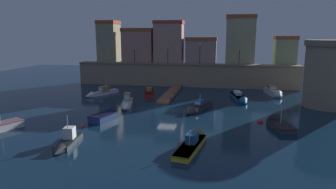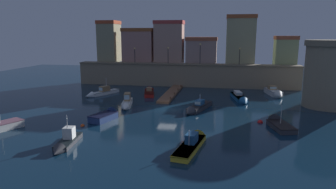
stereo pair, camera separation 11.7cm
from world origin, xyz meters
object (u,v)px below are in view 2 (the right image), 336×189
object	(u,v)px
moored_boat_7	(240,98)
fortress_tower	(329,74)
moored_boat_4	(149,92)
moored_boat_6	(107,115)
moored_boat_5	(275,93)
moored_boat_0	(127,103)
moored_boat_1	(193,142)
mooring_buoy_1	(83,126)
quay_lamp_0	(135,52)
moored_boat_8	(101,92)
quay_lamp_2	(200,51)
mooring_buoy_0	(260,123)
moored_boat_9	(197,108)
quay_lamp_1	(168,52)
moored_boat_10	(65,143)
moored_boat_3	(277,124)
quay_lamp_3	(240,53)

from	to	relation	value
moored_boat_7	fortress_tower	bearing A→B (deg)	69.67
moored_boat_4	moored_boat_6	world-z (taller)	moored_boat_6
fortress_tower	moored_boat_7	size ratio (longest dim) A/B	1.22
fortress_tower	moored_boat_5	size ratio (longest dim) A/B	1.47
moored_boat_0	moored_boat_1	world-z (taller)	moored_boat_1
moored_boat_7	moored_boat_0	bearing A→B (deg)	-76.78
moored_boat_5	mooring_buoy_1	distance (m)	32.05
quay_lamp_0	moored_boat_8	bearing A→B (deg)	-102.80
quay_lamp_2	moored_boat_1	bearing A→B (deg)	-86.27
moored_boat_0	moored_boat_8	bearing A→B (deg)	-148.26
mooring_buoy_1	moored_boat_6	bearing A→B (deg)	63.53
quay_lamp_0	quay_lamp_2	bearing A→B (deg)	0.00
moored_boat_5	mooring_buoy_1	world-z (taller)	moored_boat_5
moored_boat_1	mooring_buoy_0	bearing A→B (deg)	-28.53
moored_boat_5	moored_boat_8	xyz separation A→B (m)	(-28.58, -4.81, -0.07)
moored_boat_7	mooring_buoy_1	bearing A→B (deg)	-57.50
moored_boat_9	quay_lamp_1	bearing A→B (deg)	-140.80
moored_boat_1	moored_boat_8	bearing A→B (deg)	50.72
quay_lamp_0	moored_boat_10	bearing A→B (deg)	-83.84
quay_lamp_2	moored_boat_5	xyz separation A→B (m)	(13.01, -6.60, -6.46)
quay_lamp_1	moored_boat_3	distance (m)	30.25
quay_lamp_0	moored_boat_4	size ratio (longest dim) A/B	0.46
mooring_buoy_0	moored_boat_0	bearing A→B (deg)	165.07
fortress_tower	quay_lamp_2	bearing A→B (deg)	144.36
moored_boat_7	moored_boat_10	world-z (taller)	moored_boat_10
quay_lamp_0	mooring_buoy_0	distance (m)	32.58
quay_lamp_2	moored_boat_1	distance (m)	32.61
moored_boat_6	moored_boat_10	world-z (taller)	moored_boat_10
moored_boat_0	moored_boat_6	bearing A→B (deg)	-14.93
moored_boat_0	moored_boat_10	size ratio (longest dim) A/B	1.09
moored_boat_0	mooring_buoy_0	distance (m)	18.20
moored_boat_3	moored_boat_4	distance (m)	23.99
moored_boat_5	moored_boat_10	size ratio (longest dim) A/B	1.16
quay_lamp_0	mooring_buoy_1	bearing A→B (deg)	-85.22
quay_lamp_2	mooring_buoy_1	xyz separation A→B (m)	(-10.61, -28.25, -6.95)
quay_lamp_0	quay_lamp_3	distance (m)	20.33
quay_lamp_3	moored_boat_6	distance (m)	30.50
moored_boat_3	moored_boat_9	world-z (taller)	moored_boat_3
moored_boat_5	moored_boat_9	bearing A→B (deg)	-54.36
quay_lamp_3	moored_boat_10	world-z (taller)	quay_lamp_3
moored_boat_6	mooring_buoy_1	bearing A→B (deg)	169.58
quay_lamp_2	moored_boat_6	bearing A→B (deg)	-109.78
moored_boat_10	mooring_buoy_1	xyz separation A→B (m)	(-1.34, 6.09, -0.38)
moored_boat_1	moored_boat_9	bearing A→B (deg)	13.77
quay_lamp_0	moored_boat_4	xyz separation A→B (m)	(5.16, -9.00, -6.06)
moored_boat_7	mooring_buoy_1	size ratio (longest dim) A/B	16.04
moored_boat_6	moored_boat_5	bearing A→B (deg)	-34.03
moored_boat_3	moored_boat_7	xyz separation A→B (m)	(-3.42, 12.81, 0.08)
moored_boat_1	moored_boat_6	xyz separation A→B (m)	(-11.07, 6.85, 0.08)
moored_boat_7	moored_boat_9	world-z (taller)	moored_boat_9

